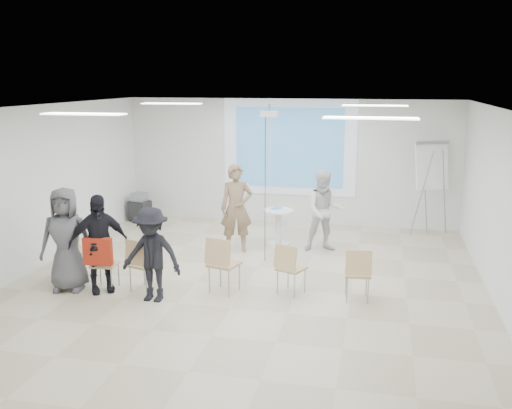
% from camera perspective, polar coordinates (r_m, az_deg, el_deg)
% --- Properties ---
extents(floor, '(8.00, 9.00, 0.10)m').
position_cam_1_polar(floor, '(9.85, -1.01, -8.39)').
color(floor, beige).
rests_on(floor, ground).
extents(ceiling, '(8.00, 9.00, 0.10)m').
position_cam_1_polar(ceiling, '(9.22, -1.09, 9.92)').
color(ceiling, white).
rests_on(ceiling, wall_back).
extents(wall_back, '(8.00, 0.10, 3.00)m').
position_cam_1_polar(wall_back, '(13.81, 3.36, 4.30)').
color(wall_back, silver).
rests_on(wall_back, floor).
extents(wall_left, '(0.10, 9.00, 3.00)m').
position_cam_1_polar(wall_left, '(11.07, -21.91, 1.37)').
color(wall_left, silver).
rests_on(wall_left, floor).
extents(wall_right, '(0.10, 9.00, 3.00)m').
position_cam_1_polar(wall_right, '(9.36, 23.84, -0.69)').
color(wall_right, silver).
rests_on(wall_right, floor).
extents(projection_halo, '(3.20, 0.01, 2.30)m').
position_cam_1_polar(projection_halo, '(13.70, 3.34, 5.71)').
color(projection_halo, silver).
rests_on(projection_halo, wall_back).
extents(projection_image, '(2.60, 0.01, 1.90)m').
position_cam_1_polar(projection_image, '(13.69, 3.33, 5.71)').
color(projection_image, '#3781BD').
rests_on(projection_image, wall_back).
extents(pedestal_table, '(0.81, 0.81, 0.79)m').
position_cam_1_polar(pedestal_table, '(12.02, 2.25, -2.08)').
color(pedestal_table, white).
rests_on(pedestal_table, floor).
extents(player_left, '(0.85, 0.69, 2.03)m').
position_cam_1_polar(player_left, '(11.51, -1.97, 0.20)').
color(player_left, '#8E7457').
rests_on(player_left, floor).
extents(player_right, '(1.04, 0.91, 1.84)m').
position_cam_1_polar(player_right, '(11.65, 6.88, -0.20)').
color(player_right, white).
rests_on(player_right, floor).
extents(controller_left, '(0.07, 0.12, 0.04)m').
position_cam_1_polar(controller_left, '(11.64, -0.82, 1.97)').
color(controller_left, white).
rests_on(controller_left, player_left).
extents(controller_right, '(0.07, 0.14, 0.04)m').
position_cam_1_polar(controller_right, '(11.84, 6.18, 1.62)').
color(controller_right, silver).
rests_on(controller_right, player_right).
extents(chair_far_left, '(0.52, 0.55, 0.98)m').
position_cam_1_polar(chair_far_left, '(10.52, -17.77, -4.04)').
color(chair_far_left, tan).
rests_on(chair_far_left, floor).
extents(chair_left_mid, '(0.44, 0.46, 0.86)m').
position_cam_1_polar(chair_left_mid, '(9.80, -15.05, -5.49)').
color(chair_left_mid, tan).
rests_on(chair_left_mid, floor).
extents(chair_left_inner, '(0.54, 0.56, 0.90)m').
position_cam_1_polar(chair_left_inner, '(9.58, -11.40, -5.56)').
color(chair_left_inner, tan).
rests_on(chair_left_inner, floor).
extents(chair_center, '(0.55, 0.58, 0.96)m').
position_cam_1_polar(chair_center, '(9.33, -3.44, -5.62)').
color(chair_center, tan).
rests_on(chair_center, floor).
extents(chair_right_inner, '(0.54, 0.56, 0.86)m').
position_cam_1_polar(chair_right_inner, '(9.29, 3.32, -6.06)').
color(chair_right_inner, tan).
rests_on(chair_right_inner, floor).
extents(chair_right_far, '(0.45, 0.48, 0.87)m').
position_cam_1_polar(chair_right_far, '(9.15, 10.15, -6.50)').
color(chair_right_far, tan).
rests_on(chair_right_far, floor).
extents(red_jacket, '(0.48, 0.15, 0.45)m').
position_cam_1_polar(red_jacket, '(9.62, -15.55, -4.54)').
color(red_jacket, '#B12915').
rests_on(red_jacket, chair_left_mid).
extents(laptop, '(0.39, 0.33, 0.03)m').
position_cam_1_polar(laptop, '(9.67, -11.03, -5.68)').
color(laptop, black).
rests_on(laptop, chair_left_inner).
extents(audience_left, '(1.27, 1.19, 1.89)m').
position_cam_1_polar(audience_left, '(9.65, -15.51, -3.10)').
color(audience_left, black).
rests_on(audience_left, floor).
extents(audience_mid, '(1.15, 0.68, 1.72)m').
position_cam_1_polar(audience_mid, '(9.09, -10.41, -4.34)').
color(audience_mid, black).
rests_on(audience_mid, floor).
extents(audience_outer, '(1.06, 0.81, 1.95)m').
position_cam_1_polar(audience_outer, '(9.89, -18.49, -2.74)').
color(audience_outer, '#56565B').
rests_on(audience_outer, floor).
extents(flipchart_easel, '(0.84, 0.68, 2.11)m').
position_cam_1_polar(flipchart_easel, '(13.22, 17.16, 3.66)').
color(flipchart_easel, gray).
rests_on(flipchart_easel, floor).
extents(av_cart, '(0.54, 0.47, 0.71)m').
position_cam_1_polar(av_cart, '(14.39, -11.54, -0.34)').
color(av_cart, black).
rests_on(av_cart, floor).
extents(ceiling_projector, '(0.30, 0.25, 3.00)m').
position_cam_1_polar(ceiling_projector, '(10.67, 1.33, 8.33)').
color(ceiling_projector, white).
rests_on(ceiling_projector, ceiling).
extents(fluor_panel_nw, '(1.20, 0.30, 0.02)m').
position_cam_1_polar(fluor_panel_nw, '(11.72, -8.44, 9.95)').
color(fluor_panel_nw, white).
rests_on(fluor_panel_nw, ceiling).
extents(fluor_panel_ne, '(1.20, 0.30, 0.02)m').
position_cam_1_polar(fluor_panel_ne, '(10.96, 11.81, 9.66)').
color(fluor_panel_ne, white).
rests_on(fluor_panel_ne, ceiling).
extents(fluor_panel_sw, '(1.20, 0.30, 0.02)m').
position_cam_1_polar(fluor_panel_sw, '(8.54, -16.85, 8.66)').
color(fluor_panel_sw, white).
rests_on(fluor_panel_sw, ceiling).
extents(fluor_panel_se, '(1.20, 0.30, 0.02)m').
position_cam_1_polar(fluor_panel_se, '(7.47, 11.38, 8.47)').
color(fluor_panel_se, white).
rests_on(fluor_panel_se, ceiling).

